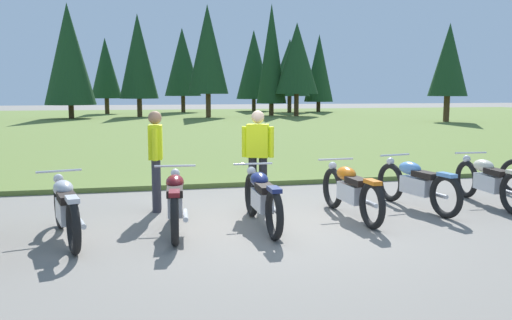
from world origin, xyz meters
The scene contains 11 objects.
ground_plane centered at (0.00, 0.00, 0.00)m, with size 140.00×140.00×0.00m, color slate.
grass_moorland centered at (0.00, 25.11, 0.05)m, with size 80.00×44.00×0.10m, color #5B7033.
forest_treeline centered at (4.84, 34.53, 4.38)m, with size 25.99×22.52×8.54m.
motorcycle_silver centered at (-2.80, -0.24, 0.44)m, with size 0.76×2.06×0.88m.
motorcycle_maroon centered at (-1.33, -0.10, 0.44)m, with size 0.62×2.10×0.88m.
motorcycle_navy centered at (-0.07, -0.13, 0.44)m, with size 0.62×2.10×0.88m.
motorcycle_orange centered at (1.43, 0.12, 0.44)m, with size 0.62×2.10×0.88m.
motorcycle_sky_blue centered at (2.75, 0.46, 0.44)m, with size 0.69×2.08×0.88m.
motorcycle_cream centered at (4.13, 0.45, 0.44)m, with size 0.62×2.10×0.88m.
rider_in_hivis_vest centered at (-1.55, 1.24, 0.95)m, with size 0.25×0.55×1.67m.
rider_near_row_end centered at (0.14, 1.10, 0.95)m, with size 0.52×0.34×1.67m.
Camera 1 is at (-1.80, -7.52, 2.00)m, focal length 36.90 mm.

